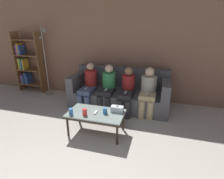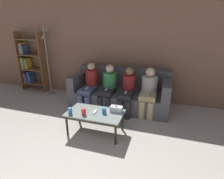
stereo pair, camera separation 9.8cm
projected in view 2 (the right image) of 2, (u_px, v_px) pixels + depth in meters
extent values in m
cube|color=#8C6651|center=(126.00, 50.00, 4.42)|extent=(12.00, 0.06, 2.60)
cube|color=#515156|center=(120.00, 99.00, 4.26)|extent=(2.31, 0.94, 0.40)
cube|color=#515156|center=(124.00, 77.00, 4.44)|extent=(2.31, 0.20, 0.49)
cube|color=#515156|center=(79.00, 80.00, 4.43)|extent=(0.18, 0.94, 0.34)
cube|color=#515156|center=(167.00, 89.00, 3.83)|extent=(0.18, 0.94, 0.34)
cube|color=#8C9E99|center=(95.00, 113.00, 3.13)|extent=(1.01, 0.56, 0.02)
cube|color=#2D2319|center=(95.00, 114.00, 3.14)|extent=(0.99, 0.55, 0.04)
cylinder|color=#2D2319|center=(67.00, 126.00, 3.13)|extent=(0.04, 0.04, 0.35)
cylinder|color=#2D2319|center=(116.00, 135.00, 2.87)|extent=(0.04, 0.04, 0.35)
cylinder|color=#2D2319|center=(79.00, 115.00, 3.54)|extent=(0.04, 0.04, 0.35)
cylinder|color=#2D2319|center=(122.00, 122.00, 3.29)|extent=(0.04, 0.04, 0.35)
cylinder|color=#3372BF|center=(70.00, 111.00, 3.06)|extent=(0.07, 0.07, 0.11)
cylinder|color=red|center=(84.00, 112.00, 3.03)|extent=(0.08, 0.08, 0.12)
cylinder|color=#3372BF|center=(104.00, 111.00, 3.08)|extent=(0.08, 0.08, 0.10)
cube|color=silver|center=(116.00, 109.00, 3.15)|extent=(0.22, 0.12, 0.10)
sphere|color=white|center=(116.00, 106.00, 3.13)|extent=(0.04, 0.04, 0.04)
cube|color=white|center=(95.00, 112.00, 3.12)|extent=(0.04, 0.15, 0.02)
cube|color=brown|center=(22.00, 61.00, 5.26)|extent=(0.02, 0.32, 1.72)
cube|color=brown|center=(44.00, 63.00, 5.04)|extent=(0.02, 0.32, 1.72)
cube|color=brown|center=(36.00, 83.00, 5.37)|extent=(0.78, 0.32, 0.02)
cube|color=#8E4293|center=(27.00, 77.00, 5.41)|extent=(0.04, 0.24, 0.28)
cube|color=#33569E|center=(28.00, 78.00, 5.40)|extent=(0.04, 0.24, 0.24)
cube|color=#232328|center=(29.00, 77.00, 5.37)|extent=(0.04, 0.24, 0.34)
cube|color=#33569E|center=(31.00, 77.00, 5.35)|extent=(0.06, 0.24, 0.34)
cube|color=#33569E|center=(32.00, 79.00, 5.36)|extent=(0.03, 0.24, 0.24)
cube|color=brown|center=(34.00, 69.00, 5.22)|extent=(0.78, 0.32, 0.02)
cube|color=gold|center=(24.00, 63.00, 5.25)|extent=(0.04, 0.24, 0.32)
cube|color=#38844C|center=(26.00, 63.00, 5.23)|extent=(0.06, 0.24, 0.33)
cube|color=#33569E|center=(27.00, 64.00, 5.23)|extent=(0.03, 0.24, 0.27)
cube|color=gold|center=(28.00, 64.00, 5.21)|extent=(0.03, 0.24, 0.31)
cube|color=brown|center=(32.00, 55.00, 5.07)|extent=(0.78, 0.32, 0.02)
cube|color=#8E4293|center=(22.00, 49.00, 5.11)|extent=(0.04, 0.24, 0.29)
cube|color=gold|center=(23.00, 48.00, 5.09)|extent=(0.03, 0.24, 0.32)
cube|color=#33569E|center=(25.00, 49.00, 5.08)|extent=(0.05, 0.24, 0.27)
cube|color=brown|center=(29.00, 39.00, 4.92)|extent=(0.78, 0.32, 0.02)
cylinder|color=gray|center=(52.00, 93.00, 5.12)|extent=(0.26, 0.26, 0.02)
cylinder|color=gray|center=(48.00, 62.00, 4.81)|extent=(0.03, 0.03, 1.84)
cone|color=gray|center=(47.00, 29.00, 4.48)|extent=(0.14, 0.14, 0.12)
cone|color=gray|center=(43.00, 37.00, 4.64)|extent=(0.12, 0.12, 0.10)
cylinder|color=#47567A|center=(80.00, 103.00, 4.00)|extent=(0.13, 0.13, 0.40)
cylinder|color=#47567A|center=(88.00, 104.00, 3.95)|extent=(0.13, 0.13, 0.40)
cube|color=#47567A|center=(88.00, 90.00, 4.11)|extent=(0.30, 0.49, 0.10)
cylinder|color=maroon|center=(92.00, 80.00, 4.26)|extent=(0.30, 0.30, 0.47)
sphere|color=#DBAD89|center=(91.00, 66.00, 4.15)|extent=(0.18, 0.18, 0.18)
cube|color=white|center=(87.00, 88.00, 4.04)|extent=(0.04, 0.12, 0.02)
cylinder|color=#28282D|center=(100.00, 105.00, 3.93)|extent=(0.13, 0.13, 0.40)
cylinder|color=#28282D|center=(108.00, 106.00, 3.88)|extent=(0.13, 0.13, 0.40)
cube|color=#28282D|center=(107.00, 92.00, 4.00)|extent=(0.32, 0.42, 0.10)
cylinder|color=#388E51|center=(110.00, 82.00, 4.13)|extent=(0.32, 0.32, 0.45)
sphere|color=beige|center=(110.00, 69.00, 4.02)|extent=(0.19, 0.19, 0.19)
cube|color=white|center=(106.00, 89.00, 3.94)|extent=(0.04, 0.12, 0.02)
cylinder|color=#28282D|center=(119.00, 109.00, 3.73)|extent=(0.13, 0.13, 0.40)
cylinder|color=#28282D|center=(127.00, 110.00, 3.68)|extent=(0.13, 0.13, 0.40)
cube|color=#28282D|center=(126.00, 94.00, 3.84)|extent=(0.29, 0.49, 0.10)
cylinder|color=maroon|center=(129.00, 84.00, 4.01)|extent=(0.29, 0.29, 0.42)
sphere|color=#997051|center=(129.00, 71.00, 3.90)|extent=(0.18, 0.18, 0.18)
cube|color=white|center=(126.00, 92.00, 3.77)|extent=(0.04, 0.12, 0.02)
cylinder|color=tan|center=(141.00, 110.00, 3.68)|extent=(0.13, 0.13, 0.40)
cylinder|color=tan|center=(150.00, 111.00, 3.63)|extent=(0.13, 0.13, 0.40)
cube|color=tan|center=(148.00, 96.00, 3.75)|extent=(0.34, 0.41, 0.10)
cylinder|color=#B7B2A8|center=(149.00, 86.00, 3.87)|extent=(0.34, 0.34, 0.43)
sphere|color=beige|center=(150.00, 72.00, 3.77)|extent=(0.20, 0.20, 0.20)
cube|color=white|center=(148.00, 94.00, 3.69)|extent=(0.04, 0.12, 0.02)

